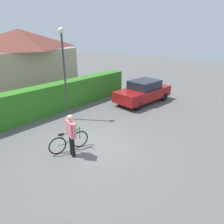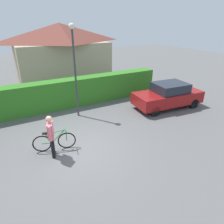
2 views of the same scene
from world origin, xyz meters
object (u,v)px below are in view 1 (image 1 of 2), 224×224
at_px(parked_car_near, 143,92).
at_px(street_lamp, 64,64).
at_px(person_rider, 71,132).
at_px(bicycle, 69,142).

distance_m(parked_car_near, street_lamp, 5.83).
bearing_deg(person_rider, bicycle, 67.94).
bearing_deg(bicycle, street_lamp, 53.52).
bearing_deg(parked_car_near, person_rider, -167.58).
bearing_deg(person_rider, street_lamp, 55.21).
bearing_deg(person_rider, parked_car_near, 12.42).
xyz_separation_m(parked_car_near, person_rider, (-7.31, -1.61, 0.27)).
relative_size(parked_car_near, bicycle, 2.55).
distance_m(parked_car_near, bicycle, 7.25).
distance_m(person_rider, street_lamp, 4.25).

